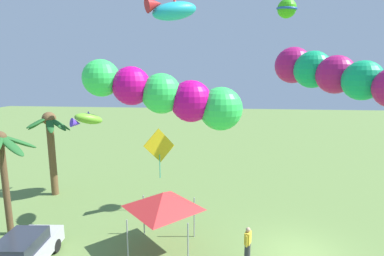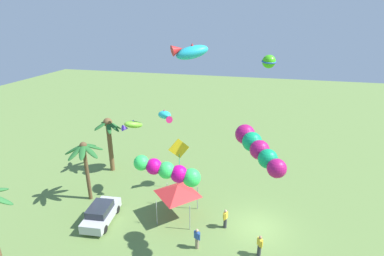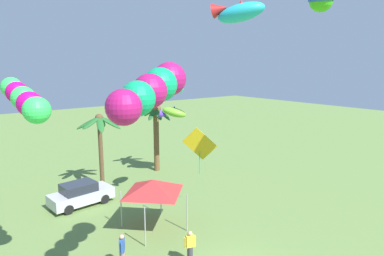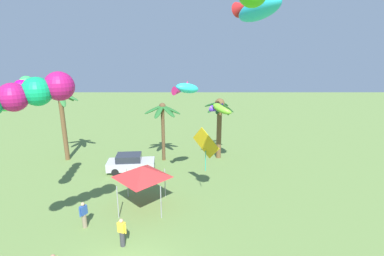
% 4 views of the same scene
% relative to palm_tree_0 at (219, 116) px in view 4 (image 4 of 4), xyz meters
% --- Properties ---
extents(palm_tree_0, '(2.83, 2.88, 5.73)m').
position_rel_palm_tree_0_xyz_m(palm_tree_0, '(0.00, 0.00, 0.00)').
color(palm_tree_0, brown).
rests_on(palm_tree_0, ground).
extents(palm_tree_1, '(3.30, 3.23, 5.42)m').
position_rel_palm_tree_0_xyz_m(palm_tree_1, '(-5.19, -0.63, 0.15)').
color(palm_tree_1, brown).
rests_on(palm_tree_1, ground).
extents(palm_tree_2, '(3.41, 3.30, 6.68)m').
position_rel_palm_tree_0_xyz_m(palm_tree_2, '(-14.25, -0.53, 0.82)').
color(palm_tree_2, brown).
rests_on(palm_tree_2, ground).
extents(parked_car_0, '(4.04, 2.04, 1.51)m').
position_rel_palm_tree_0_xyz_m(parked_car_0, '(-7.72, -3.18, -3.37)').
color(parked_car_0, '#BCBCC1').
rests_on(parked_car_0, ground).
extents(spectator_0, '(0.52, 0.34, 1.59)m').
position_rel_palm_tree_0_xyz_m(spectator_0, '(-6.14, -12.63, -3.30)').
color(spectator_0, '#38383D').
rests_on(spectator_0, ground).
extents(spectator_1, '(0.39, 0.48, 1.59)m').
position_rel_palm_tree_0_xyz_m(spectator_1, '(-8.71, -11.03, -3.30)').
color(spectator_1, gray).
rests_on(spectator_1, ground).
extents(festival_tent, '(2.86, 2.86, 2.85)m').
position_rel_palm_tree_0_xyz_m(festival_tent, '(-5.69, -8.79, -1.65)').
color(festival_tent, '#9E9EA3').
rests_on(festival_tent, ground).
extents(kite_fish_1, '(2.95, 3.60, 1.68)m').
position_rel_palm_tree_0_xyz_m(kite_fish_1, '(1.13, -8.10, 8.02)').
color(kite_fish_1, '#22B7CB').
extents(kite_tube_2, '(3.81, 2.91, 1.71)m').
position_rel_palm_tree_0_xyz_m(kite_tube_2, '(-9.08, -14.52, 4.05)').
color(kite_tube_2, '#B31566').
extents(kite_diamond_3, '(1.68, 1.50, 3.06)m').
position_rel_palm_tree_0_xyz_m(kite_diamond_3, '(-1.63, -7.76, -0.13)').
color(kite_diamond_3, gold).
extents(kite_fish_4, '(2.12, 2.01, 1.10)m').
position_rel_palm_tree_0_xyz_m(kite_fish_4, '(-0.16, -2.70, 1.19)').
color(kite_fish_4, '#70BD2E').
extents(kite_tube_5, '(1.13, 3.43, 1.53)m').
position_rel_palm_tree_0_xyz_m(kite_tube_5, '(-11.93, -10.30, 3.57)').
color(kite_tube_5, '#36E759').
extents(kite_fish_6, '(2.03, 1.86, 0.94)m').
position_rel_palm_tree_0_xyz_m(kite_fish_6, '(-2.92, -6.99, 3.38)').
color(kite_fish_6, '#2BD7D6').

